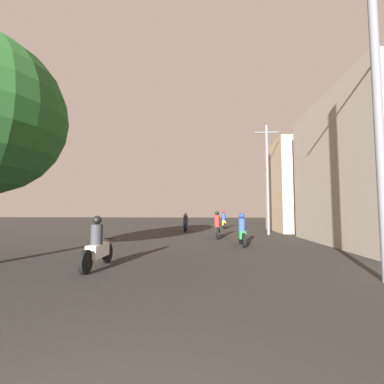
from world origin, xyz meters
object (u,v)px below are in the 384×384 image
(motorcycle_black, at_px, (217,227))
(motorcycle_yellow, at_px, (224,221))
(utility_pole_near, at_px, (378,109))
(motorcycle_white, at_px, (98,247))
(building_right_near, at_px, (375,170))
(motorcycle_blue, at_px, (186,224))
(motorcycle_green, at_px, (242,232))
(building_right_far, at_px, (302,187))
(utility_pole_far, at_px, (267,177))

(motorcycle_black, xyz_separation_m, motorcycle_yellow, (0.88, 8.39, 0.01))
(utility_pole_near, bearing_deg, motorcycle_yellow, 98.39)
(motorcycle_white, xyz_separation_m, building_right_near, (10.93, 5.38, 2.93))
(motorcycle_blue, relative_size, building_right_near, 0.25)
(motorcycle_white, distance_m, motorcycle_green, 6.79)
(motorcycle_green, bearing_deg, motorcycle_yellow, 89.29)
(motorcycle_black, height_order, building_right_far, building_right_far)
(motorcycle_white, bearing_deg, utility_pole_far, 55.28)
(building_right_near, bearing_deg, motorcycle_yellow, 119.94)
(motorcycle_yellow, height_order, building_right_far, building_right_far)
(motorcycle_white, relative_size, motorcycle_black, 0.95)
(utility_pole_near, distance_m, utility_pole_far, 11.45)
(motorcycle_green, relative_size, motorcycle_black, 0.92)
(utility_pole_near, bearing_deg, motorcycle_green, 112.39)
(motorcycle_white, distance_m, utility_pole_far, 13.10)
(motorcycle_green, xyz_separation_m, utility_pole_near, (2.44, -5.92, 3.37))
(motorcycle_white, relative_size, utility_pole_near, 0.26)
(motorcycle_blue, relative_size, building_right_far, 0.29)
(motorcycle_yellow, bearing_deg, utility_pole_far, -62.37)
(motorcycle_black, height_order, motorcycle_yellow, motorcycle_yellow)
(motorcycle_white, xyz_separation_m, building_right_far, (10.53, 13.63, 2.89))
(motorcycle_black, distance_m, utility_pole_far, 5.33)
(motorcycle_green, height_order, motorcycle_black, motorcycle_black)
(motorcycle_blue, bearing_deg, motorcycle_green, -57.21)
(building_right_near, xyz_separation_m, utility_pole_near, (-3.86, -6.33, 0.46))
(motorcycle_black, xyz_separation_m, utility_pole_near, (3.46, -9.13, 3.35))
(motorcycle_blue, relative_size, utility_pole_far, 0.27)
(motorcycle_white, distance_m, motorcycle_black, 8.93)
(motorcycle_black, height_order, motorcycle_blue, motorcycle_black)
(motorcycle_green, bearing_deg, motorcycle_black, 106.31)
(motorcycle_yellow, bearing_deg, building_right_far, -21.64)
(building_right_far, xyz_separation_m, utility_pole_near, (-3.46, -14.58, 0.50))
(motorcycle_blue, xyz_separation_m, utility_pole_near, (5.72, -13.67, 3.37))
(motorcycle_yellow, xyz_separation_m, building_right_near, (6.44, -11.18, 2.88))
(building_right_near, height_order, utility_pole_near, utility_pole_near)
(motorcycle_black, bearing_deg, utility_pole_far, 43.29)
(motorcycle_white, height_order, utility_pole_near, utility_pole_near)
(motorcycle_green, xyz_separation_m, building_right_far, (5.90, 8.67, 2.87))
(motorcycle_black, bearing_deg, motorcycle_green, -62.47)
(motorcycle_yellow, xyz_separation_m, utility_pole_far, (2.63, -6.07, 3.26))
(motorcycle_yellow, distance_m, utility_pole_near, 18.02)
(motorcycle_blue, bearing_deg, building_right_near, -27.62)
(building_right_near, relative_size, utility_pole_near, 1.04)
(utility_pole_far, bearing_deg, motorcycle_green, -114.15)
(building_right_far, xyz_separation_m, utility_pole_far, (-3.42, -3.14, 0.42))
(building_right_far, relative_size, utility_pole_near, 0.91)
(motorcycle_white, bearing_deg, motorcycle_green, 46.39)
(motorcycle_green, distance_m, building_right_far, 10.87)
(motorcycle_black, relative_size, motorcycle_yellow, 1.11)
(motorcycle_green, relative_size, building_right_near, 0.25)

